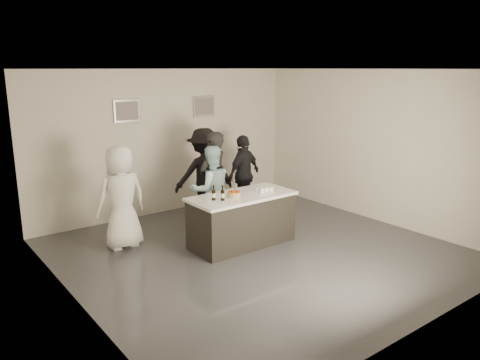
{
  "coord_description": "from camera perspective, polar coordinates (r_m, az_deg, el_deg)",
  "views": [
    {
      "loc": [
        -4.72,
        -5.67,
        3.02
      ],
      "look_at": [
        0.0,
        0.5,
        1.15
      ],
      "focal_mm": 35.0,
      "sensor_mm": 36.0,
      "label": 1
    }
  ],
  "objects": [
    {
      "name": "wall_front",
      "position": [
        5.63,
        22.2,
        -3.16
      ],
      "size": [
        6.0,
        0.04,
        3.0
      ],
      "primitive_type": "cube",
      "color": "silver",
      "rests_on": "ground"
    },
    {
      "name": "wall_left",
      "position": [
        6.12,
        -19.87,
        -1.68
      ],
      "size": [
        0.04,
        6.0,
        3.0
      ],
      "primitive_type": "cube",
      "color": "silver",
      "rests_on": "ground"
    },
    {
      "name": "beer_bottle_b",
      "position": [
        7.65,
        -2.13,
        -1.57
      ],
      "size": [
        0.07,
        0.07,
        0.26
      ],
      "primitive_type": "cylinder",
      "color": "black",
      "rests_on": "bar_counter"
    },
    {
      "name": "person_main_black",
      "position": [
        8.77,
        -3.3,
        -0.19
      ],
      "size": [
        0.8,
        0.65,
        1.89
      ],
      "primitive_type": "imported",
      "rotation": [
        0.0,
        0.0,
        3.46
      ],
      "color": "black",
      "rests_on": "ground"
    },
    {
      "name": "person_main_blue",
      "position": [
        8.67,
        -3.58,
        -1.18
      ],
      "size": [
        0.92,
        0.78,
        1.65
      ],
      "primitive_type": "imported",
      "rotation": [
        0.0,
        0.0,
        2.92
      ],
      "color": "#ACDAE1",
      "rests_on": "ground"
    },
    {
      "name": "tumbler_cluster",
      "position": [
        8.25,
        3.01,
        -1.09
      ],
      "size": [
        0.3,
        0.19,
        0.08
      ],
      "primitive_type": "cube",
      "color": "orange",
      "rests_on": "bar_counter"
    },
    {
      "name": "picture_left",
      "position": [
        9.49,
        -13.65,
        8.2
      ],
      "size": [
        0.54,
        0.04,
        0.44
      ],
      "primitive_type": "cube",
      "color": "#B2B2B7",
      "rests_on": "wall_back"
    },
    {
      "name": "person_guest_left",
      "position": [
        8.15,
        -14.27,
        -2.07
      ],
      "size": [
        0.87,
        0.58,
        1.77
      ],
      "primitive_type": "imported",
      "rotation": [
        0.0,
        0.0,
        3.16
      ],
      "color": "white",
      "rests_on": "ground"
    },
    {
      "name": "floor",
      "position": [
        7.98,
        2.21,
        -8.73
      ],
      "size": [
        6.0,
        6.0,
        0.0
      ],
      "primitive_type": "plane",
      "color": "#3D3D42",
      "rests_on": "ground"
    },
    {
      "name": "ceiling",
      "position": [
        7.38,
        2.42,
        13.36
      ],
      "size": [
        6.0,
        6.0,
        0.0
      ],
      "primitive_type": "plane",
      "rotation": [
        3.14,
        0.0,
        0.0
      ],
      "color": "white"
    },
    {
      "name": "wall_back",
      "position": [
        9.99,
        -8.77,
        4.62
      ],
      "size": [
        6.0,
        0.04,
        3.0
      ],
      "primitive_type": "cube",
      "color": "silver",
      "rests_on": "ground"
    },
    {
      "name": "candles",
      "position": [
        7.62,
        -0.64,
        -2.61
      ],
      "size": [
        0.24,
        0.08,
        0.01
      ],
      "primitive_type": "cube",
      "color": "pink",
      "rests_on": "bar_counter"
    },
    {
      "name": "person_guest_right",
      "position": [
        9.85,
        0.47,
        0.71
      ],
      "size": [
        1.05,
        0.66,
        1.67
      ],
      "primitive_type": "imported",
      "rotation": [
        0.0,
        0.0,
        3.42
      ],
      "color": "black",
      "rests_on": "ground"
    },
    {
      "name": "bar_counter",
      "position": [
        8.15,
        0.23,
        -4.85
      ],
      "size": [
        1.86,
        0.86,
        0.9
      ],
      "primitive_type": "cube",
      "color": "white",
      "rests_on": "ground"
    },
    {
      "name": "person_guest_back",
      "position": [
        9.45,
        -4.38,
        0.72
      ],
      "size": [
        1.34,
        0.99,
        1.86
      ],
      "primitive_type": "imported",
      "rotation": [
        0.0,
        0.0,
        2.87
      ],
      "color": "black",
      "rests_on": "ground"
    },
    {
      "name": "wall_right",
      "position": [
        9.7,
        16.12,
        3.98
      ],
      "size": [
        0.04,
        6.0,
        3.0
      ],
      "primitive_type": "cube",
      "color": "silver",
      "rests_on": "ground"
    },
    {
      "name": "picture_right",
      "position": [
        10.34,
        -4.41,
        8.95
      ],
      "size": [
        0.54,
        0.04,
        0.44
      ],
      "primitive_type": "cube",
      "color": "#B2B2B7",
      "rests_on": "wall_back"
    },
    {
      "name": "cake",
      "position": [
        7.88,
        -0.74,
        -1.8
      ],
      "size": [
        0.22,
        0.22,
        0.08
      ],
      "primitive_type": "cylinder",
      "color": "orange",
      "rests_on": "bar_counter"
    },
    {
      "name": "beer_bottle_a",
      "position": [
        7.67,
        -3.24,
        -1.54
      ],
      "size": [
        0.07,
        0.07,
        0.26
      ],
      "primitive_type": "cylinder",
      "color": "black",
      "rests_on": "bar_counter"
    }
  ]
}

